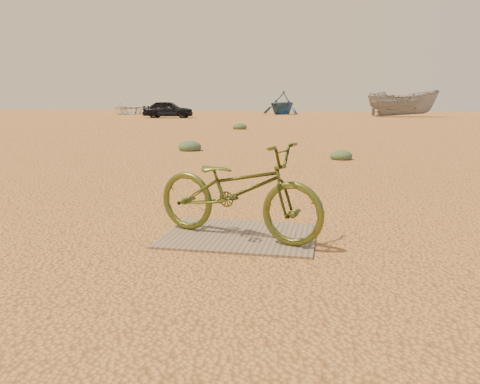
% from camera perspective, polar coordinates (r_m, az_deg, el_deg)
% --- Properties ---
extents(ground, '(120.00, 120.00, 0.00)m').
position_cam_1_polar(ground, '(4.74, 6.27, -5.30)').
color(ground, '#CD8D46').
rests_on(ground, ground).
extents(plywood_board, '(1.49, 1.12, 0.02)m').
position_cam_1_polar(plywood_board, '(4.68, -0.00, -5.32)').
color(plywood_board, '#7E6F55').
rests_on(plywood_board, ground).
extents(bicycle, '(1.87, 1.12, 0.93)m').
position_cam_1_polar(bicycle, '(4.49, -0.34, 0.24)').
color(bicycle, '#4B551E').
rests_on(bicycle, plywood_board).
extents(car, '(4.08, 1.95, 1.35)m').
position_cam_1_polar(car, '(38.24, -8.74, 9.93)').
color(car, black).
rests_on(car, ground).
extents(boat_near_left, '(5.02, 6.42, 1.21)m').
position_cam_1_polar(boat_near_left, '(50.45, -13.48, 9.92)').
color(boat_near_left, white).
rests_on(boat_near_left, ground).
extents(boat_far_left, '(5.25, 5.58, 2.34)m').
position_cam_1_polar(boat_far_left, '(48.00, 5.15, 10.81)').
color(boat_far_left, '#31597E').
rests_on(boat_far_left, ground).
extents(boat_mid_right, '(5.82, 2.31, 2.23)m').
position_cam_1_polar(boat_mid_right, '(42.53, 19.20, 10.15)').
color(boat_mid_right, gray).
rests_on(boat_mid_right, ground).
extents(kale_a, '(0.63, 0.63, 0.35)m').
position_cam_1_polar(kale_a, '(12.87, -6.13, 5.05)').
color(kale_a, '#4F6745').
rests_on(kale_a, ground).
extents(kale_b, '(0.52, 0.52, 0.28)m').
position_cam_1_polar(kale_b, '(11.10, 12.20, 3.91)').
color(kale_b, '#4F6745').
rests_on(kale_b, ground).
extents(kale_c, '(0.68, 0.68, 0.38)m').
position_cam_1_polar(kale_c, '(22.55, -0.04, 7.66)').
color(kale_c, '#4F6745').
rests_on(kale_c, ground).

